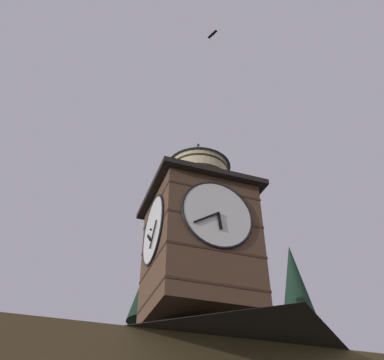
# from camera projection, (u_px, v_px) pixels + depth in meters

# --- Properties ---
(clock_tower) EXTENTS (4.84, 4.84, 9.19)m
(clock_tower) POSITION_uv_depth(u_px,v_px,m) (199.00, 231.00, 18.48)
(clock_tower) COLOR brown
(clock_tower) RESTS_ON building_main
(pine_tree_behind) EXTENTS (5.79, 5.79, 20.23)m
(pine_tree_behind) POSITION_uv_depth(u_px,v_px,m) (151.00, 359.00, 22.43)
(pine_tree_behind) COLOR #473323
(pine_tree_behind) RESTS_ON ground_plane
(flying_bird_high) EXTENTS (0.35, 0.60, 0.10)m
(flying_bird_high) POSITION_uv_depth(u_px,v_px,m) (212.00, 34.00, 21.56)
(flying_bird_high) COLOR black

